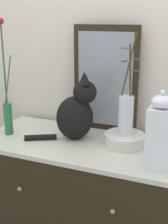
% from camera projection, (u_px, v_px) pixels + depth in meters
% --- Properties ---
extents(wall_back, '(4.40, 0.08, 2.60)m').
position_uv_depth(wall_back, '(105.00, 67.00, 1.91)').
color(wall_back, beige).
rests_on(wall_back, ground_plane).
extents(sideboard, '(1.18, 0.56, 0.92)m').
position_uv_depth(sideboard, '(84.00, 212.00, 1.86)').
color(sideboard, black).
rests_on(sideboard, ground_plane).
extents(mirror_leaning, '(0.40, 0.03, 0.63)m').
position_uv_depth(mirror_leaning, '(105.00, 79.00, 1.83)').
color(mirror_leaning, black).
rests_on(mirror_leaning, sideboard).
extents(cat_sitting, '(0.39, 0.27, 0.39)m').
position_uv_depth(cat_sitting, '(76.00, 112.00, 1.73)').
color(cat_sitting, black).
rests_on(cat_sitting, sideboard).
extents(vase_slim_green, '(0.08, 0.05, 0.67)m').
position_uv_depth(vase_slim_green, '(7.00, 108.00, 1.80)').
color(vase_slim_green, '#296E38').
rests_on(vase_slim_green, sideboard).
extents(bowl_porcelain, '(0.22, 0.22, 0.06)m').
position_uv_depth(bowl_porcelain, '(125.00, 140.00, 1.68)').
color(bowl_porcelain, silver).
rests_on(bowl_porcelain, sideboard).
extents(vase_glass_clear, '(0.16, 0.15, 0.54)m').
position_uv_depth(vase_glass_clear, '(126.00, 112.00, 1.63)').
color(vase_glass_clear, silver).
rests_on(vase_glass_clear, bowl_porcelain).
extents(jar_lidded_porcelain, '(0.11, 0.11, 0.38)m').
position_uv_depth(jar_lidded_porcelain, '(159.00, 133.00, 1.39)').
color(jar_lidded_porcelain, white).
rests_on(jar_lidded_porcelain, sideboard).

